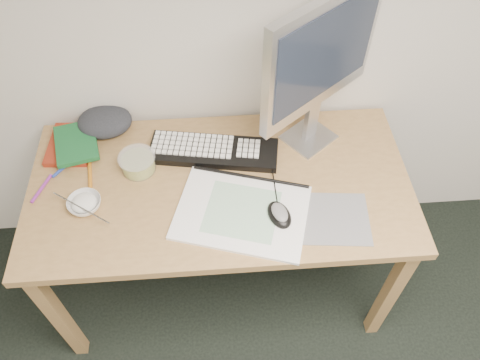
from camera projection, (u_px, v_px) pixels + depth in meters
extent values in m
cube|color=#AC854F|center=(59.00, 316.00, 1.80)|extent=(0.05, 0.05, 0.71)
cube|color=#AC854F|center=(390.00, 293.00, 1.86)|extent=(0.05, 0.05, 0.71)
cube|color=#AC854F|center=(80.00, 193.00, 2.18)|extent=(0.05, 0.05, 0.71)
cube|color=#AC854F|center=(355.00, 177.00, 2.23)|extent=(0.05, 0.05, 0.71)
cube|color=#AC854F|center=(220.00, 186.00, 1.73)|extent=(1.40, 0.70, 0.03)
cube|color=gray|center=(334.00, 218.00, 1.61)|extent=(0.26, 0.24, 0.00)
cube|color=white|center=(242.00, 212.00, 1.62)|extent=(0.52, 0.43, 0.01)
cube|color=black|center=(214.00, 151.00, 1.79)|extent=(0.51, 0.23, 0.03)
cube|color=silver|center=(308.00, 137.00, 1.85)|extent=(0.24, 0.24, 0.01)
cube|color=silver|center=(311.00, 121.00, 1.78)|extent=(0.06, 0.05, 0.17)
cube|color=silver|center=(322.00, 54.00, 1.54)|extent=(0.43, 0.35, 0.42)
cube|color=black|center=(322.00, 52.00, 1.54)|extent=(0.38, 0.29, 0.33)
ellipsoid|color=black|center=(280.00, 213.00, 1.59)|extent=(0.10, 0.13, 0.04)
imported|color=silver|center=(85.00, 204.00, 1.63)|extent=(0.13, 0.13, 0.04)
cylinder|color=silver|center=(81.00, 208.00, 1.59)|extent=(0.21, 0.15, 0.02)
cylinder|color=#E5E851|center=(138.00, 163.00, 1.73)|extent=(0.17, 0.17, 0.07)
cube|color=maroon|center=(71.00, 144.00, 1.82)|extent=(0.18, 0.23, 0.02)
cube|color=#165B2C|center=(76.00, 143.00, 1.79)|extent=(0.20, 0.24, 0.02)
ellipsoid|color=#24262B|center=(105.00, 122.00, 1.86)|extent=(0.22, 0.20, 0.07)
cylinder|color=#D06892|center=(208.00, 164.00, 1.76)|extent=(0.16, 0.03, 0.01)
cylinder|color=tan|center=(213.00, 173.00, 1.74)|extent=(0.13, 0.12, 0.01)
cylinder|color=black|center=(249.00, 159.00, 1.78)|extent=(0.19, 0.05, 0.01)
cylinder|color=#1F3BAB|center=(65.00, 166.00, 1.75)|extent=(0.08, 0.10, 0.01)
cylinder|color=#C67417|center=(90.00, 173.00, 1.73)|extent=(0.03, 0.15, 0.01)
cylinder|color=purple|center=(41.00, 188.00, 1.69)|extent=(0.06, 0.13, 0.01)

